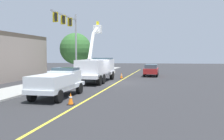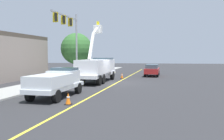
{
  "view_description": "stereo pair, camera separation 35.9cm",
  "coord_description": "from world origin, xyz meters",
  "px_view_note": "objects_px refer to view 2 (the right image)",
  "views": [
    {
      "loc": [
        -25.33,
        -3.12,
        3.05
      ],
      "look_at": [
        0.07,
        0.52,
        1.4
      ],
      "focal_mm": 37.9,
      "sensor_mm": 36.0,
      "label": 1
    },
    {
      "loc": [
        -25.28,
        -3.47,
        3.05
      ],
      "look_at": [
        0.07,
        0.52,
        1.4
      ],
      "focal_mm": 37.9,
      "sensor_mm": 36.0,
      "label": 2
    }
  ],
  "objects_px": {
    "passing_minivan": "(152,69)",
    "traffic_cone_leading": "(68,99)",
    "service_pickup_truck": "(56,82)",
    "traffic_signal_mast": "(70,31)",
    "utility_bucket_truck": "(97,68)",
    "traffic_cone_mid_front": "(122,76)"
  },
  "relations": [
    {
      "from": "passing_minivan",
      "to": "traffic_cone_leading",
      "type": "distance_m",
      "value": 21.2
    },
    {
      "from": "service_pickup_truck",
      "to": "traffic_signal_mast",
      "type": "bearing_deg",
      "value": 13.87
    },
    {
      "from": "service_pickup_truck",
      "to": "passing_minivan",
      "type": "distance_m",
      "value": 19.53
    },
    {
      "from": "service_pickup_truck",
      "to": "passing_minivan",
      "type": "bearing_deg",
      "value": -21.12
    },
    {
      "from": "utility_bucket_truck",
      "to": "service_pickup_truck",
      "type": "xyz_separation_m",
      "value": [
        -9.95,
        0.8,
        -0.49
      ]
    },
    {
      "from": "utility_bucket_truck",
      "to": "traffic_signal_mast",
      "type": "bearing_deg",
      "value": 71.25
    },
    {
      "from": "service_pickup_truck",
      "to": "traffic_cone_leading",
      "type": "bearing_deg",
      "value": -143.23
    },
    {
      "from": "service_pickup_truck",
      "to": "traffic_cone_leading",
      "type": "distance_m",
      "value": 2.96
    },
    {
      "from": "passing_minivan",
      "to": "traffic_cone_leading",
      "type": "xyz_separation_m",
      "value": [
        -20.52,
        5.32,
        -0.61
      ]
    },
    {
      "from": "utility_bucket_truck",
      "to": "service_pickup_truck",
      "type": "distance_m",
      "value": 10.0
    },
    {
      "from": "traffic_cone_mid_front",
      "to": "traffic_signal_mast",
      "type": "bearing_deg",
      "value": 116.55
    },
    {
      "from": "passing_minivan",
      "to": "utility_bucket_truck",
      "type": "bearing_deg",
      "value": 142.96
    },
    {
      "from": "traffic_cone_mid_front",
      "to": "traffic_signal_mast",
      "type": "relative_size",
      "value": 0.09
    },
    {
      "from": "service_pickup_truck",
      "to": "traffic_cone_leading",
      "type": "relative_size",
      "value": 7.69
    },
    {
      "from": "traffic_cone_leading",
      "to": "traffic_signal_mast",
      "type": "distance_m",
      "value": 15.19
    },
    {
      "from": "traffic_signal_mast",
      "to": "service_pickup_truck",
      "type": "bearing_deg",
      "value": -166.13
    },
    {
      "from": "utility_bucket_truck",
      "to": "traffic_cone_mid_front",
      "type": "height_order",
      "value": "utility_bucket_truck"
    },
    {
      "from": "service_pickup_truck",
      "to": "traffic_cone_mid_front",
      "type": "distance_m",
      "value": 14.48
    },
    {
      "from": "traffic_cone_leading",
      "to": "traffic_signal_mast",
      "type": "xyz_separation_m",
      "value": [
        13.45,
        4.47,
        5.46
      ]
    },
    {
      "from": "traffic_cone_leading",
      "to": "traffic_cone_mid_front",
      "type": "bearing_deg",
      "value": -5.02
    },
    {
      "from": "traffic_signal_mast",
      "to": "traffic_cone_mid_front",
      "type": "bearing_deg",
      "value": -63.45
    },
    {
      "from": "service_pickup_truck",
      "to": "traffic_cone_leading",
      "type": "xyz_separation_m",
      "value": [
        -2.29,
        -1.71,
        -0.75
      ]
    }
  ]
}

